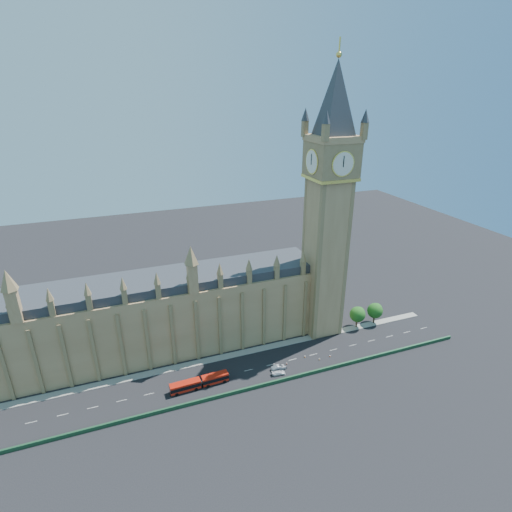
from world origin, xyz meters
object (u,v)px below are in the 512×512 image
object	(u,v)px
car_grey	(280,367)
red_bus	(199,383)
car_silver	(278,367)
car_white	(279,373)

from	to	relation	value
car_grey	red_bus	bearing A→B (deg)	85.77
red_bus	car_silver	distance (m)	26.27
car_silver	car_white	xyz separation A→B (m)	(-0.95, -2.35, -0.15)
car_grey	car_white	xyz separation A→B (m)	(-1.51, -2.40, -0.16)
car_grey	car_white	distance (m)	2.84
car_silver	car_white	distance (m)	2.54
red_bus	car_white	world-z (taller)	red_bus
red_bus	car_silver	size ratio (longest dim) A/B	3.85
car_silver	car_white	world-z (taller)	car_silver
red_bus	car_silver	world-z (taller)	red_bus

